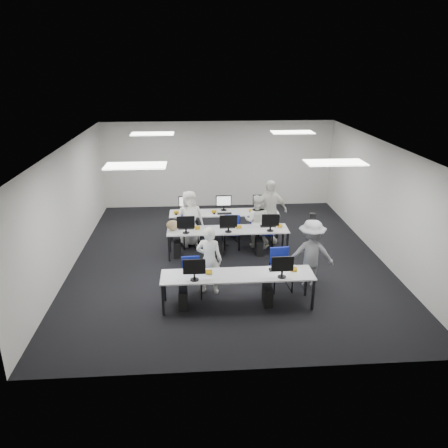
{
  "coord_description": "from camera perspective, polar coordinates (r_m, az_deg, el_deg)",
  "views": [
    {
      "loc": [
        -0.86,
        -10.52,
        4.92
      ],
      "look_at": [
        -0.12,
        -0.1,
        1.0
      ],
      "focal_mm": 35.0,
      "sensor_mm": 36.0,
      "label": 1
    }
  ],
  "objects": [
    {
      "name": "room",
      "position": [
        11.1,
        0.6,
        2.62
      ],
      "size": [
        9.0,
        9.02,
        3.0
      ],
      "color": "black",
      "rests_on": "ground"
    },
    {
      "name": "equipment_front",
      "position": [
        9.32,
        0.59,
        -8.72
      ],
      "size": [
        2.51,
        0.41,
        1.19
      ],
      "color": "#0D47B5",
      "rests_on": "desk_front"
    },
    {
      "name": "photographer",
      "position": [
        10.07,
        11.27,
        -3.9
      ],
      "size": [
        1.14,
        0.76,
        1.64
      ],
      "primitive_type": "imported",
      "rotation": [
        0.0,
        0.0,
        2.99
      ],
      "color": "slate",
      "rests_on": "ground"
    },
    {
      "name": "equipment_back",
      "position": [
        13.01,
        0.85,
        0.05
      ],
      "size": [
        2.91,
        0.41,
        1.19
      ],
      "color": "white",
      "rests_on": "desk_back"
    },
    {
      "name": "desk_back",
      "position": [
        12.87,
        0.01,
        1.34
      ],
      "size": [
        3.2,
        0.7,
        0.73
      ],
      "color": "#B3B5B8",
      "rests_on": "ground"
    },
    {
      "name": "student_2",
      "position": [
        12.19,
        -4.49,
        0.71
      ],
      "size": [
        0.87,
        0.68,
        1.58
      ],
      "primitive_type": "imported",
      "rotation": [
        0.0,
        0.0,
        0.25
      ],
      "color": "white",
      "rests_on": "ground"
    },
    {
      "name": "equipment_mid",
      "position": [
        11.65,
        -0.44,
        -2.47
      ],
      "size": [
        2.91,
        0.41,
        1.19
      ],
      "color": "white",
      "rests_on": "desk_mid"
    },
    {
      "name": "chair_4",
      "position": [
        12.27,
        5.55,
        -1.82
      ],
      "size": [
        0.52,
        0.55,
        0.85
      ],
      "rotation": [
        0.0,
        0.0,
        -0.27
      ],
      "color": "navy",
      "rests_on": "ground"
    },
    {
      "name": "student_1",
      "position": [
        12.11,
        4.34,
        0.38
      ],
      "size": [
        0.89,
        0.79,
        1.5
      ],
      "primitive_type": "imported",
      "rotation": [
        0.0,
        0.0,
        2.77
      ],
      "color": "white",
      "rests_on": "ground"
    },
    {
      "name": "dslr_camera",
      "position": [
        9.91,
        11.51,
        1.13
      ],
      "size": [
        0.17,
        0.2,
        0.1
      ],
      "primitive_type": "cube",
      "rotation": [
        0.0,
        0.0,
        2.99
      ],
      "color": "black",
      "rests_on": "photographer"
    },
    {
      "name": "student_3",
      "position": [
        12.4,
        5.9,
        1.61
      ],
      "size": [
        1.13,
        0.63,
        1.83
      ],
      "primitive_type": "imported",
      "rotation": [
        0.0,
        0.0,
        0.18
      ],
      "color": "white",
      "rests_on": "ground"
    },
    {
      "name": "chair_2",
      "position": [
        12.27,
        -4.57,
        -1.7
      ],
      "size": [
        0.54,
        0.57,
        0.89
      ],
      "rotation": [
        0.0,
        0.0,
        0.24
      ],
      "color": "navy",
      "rests_on": "ground"
    },
    {
      "name": "chair_0",
      "position": [
        9.78,
        -4.24,
        -7.86
      ],
      "size": [
        0.46,
        0.5,
        0.87
      ],
      "rotation": [
        0.0,
        0.0,
        0.08
      ],
      "color": "navy",
      "rests_on": "ground"
    },
    {
      "name": "chair_7",
      "position": [
        12.68,
        4.59,
        -0.87
      ],
      "size": [
        0.46,
        0.5,
        0.94
      ],
      "rotation": [
        0.0,
        0.0,
        0.0
      ],
      "color": "navy",
      "rests_on": "ground"
    },
    {
      "name": "chair_6",
      "position": [
        12.48,
        0.94,
        -1.33
      ],
      "size": [
        0.53,
        0.55,
        0.84
      ],
      "rotation": [
        0.0,
        0.0,
        0.32
      ],
      "color": "navy",
      "rests_on": "ground"
    },
    {
      "name": "chair_3",
      "position": [
        12.18,
        1.07,
        -1.82
      ],
      "size": [
        0.48,
        0.52,
        0.89
      ],
      "rotation": [
        0.0,
        0.0,
        -0.11
      ],
      "color": "navy",
      "rests_on": "ground"
    },
    {
      "name": "chair_1",
      "position": [
        10.12,
        7.39,
        -6.8
      ],
      "size": [
        0.5,
        0.54,
        0.94
      ],
      "rotation": [
        0.0,
        0.0,
        0.09
      ],
      "color": "navy",
      "rests_on": "ground"
    },
    {
      "name": "desk_front",
      "position": [
        9.2,
        1.78,
        -6.87
      ],
      "size": [
        3.2,
        0.7,
        0.73
      ],
      "color": "#B3B5B8",
      "rests_on": "ground"
    },
    {
      "name": "ceiling_panels",
      "position": [
        10.73,
        0.63,
        10.19
      ],
      "size": [
        5.2,
        4.6,
        0.02
      ],
      "color": "white",
      "rests_on": "room"
    },
    {
      "name": "desk_mid",
      "position": [
        11.56,
        0.5,
        -0.94
      ],
      "size": [
        3.2,
        0.7,
        0.73
      ],
      "color": "#B3B5B8",
      "rests_on": "ground"
    },
    {
      "name": "chair_5",
      "position": [
        12.39,
        -4.74,
        -1.49
      ],
      "size": [
        0.47,
        0.51,
        0.89
      ],
      "rotation": [
        0.0,
        0.0,
        -0.08
      ],
      "color": "navy",
      "rests_on": "ground"
    },
    {
      "name": "student_0",
      "position": [
        9.67,
        -1.94,
        -4.73
      ],
      "size": [
        0.64,
        0.5,
        1.58
      ],
      "primitive_type": "imported",
      "rotation": [
        0.0,
        0.0,
        2.92
      ],
      "color": "white",
      "rests_on": "ground"
    },
    {
      "name": "handbag",
      "position": [
        11.53,
        -6.72,
        -0.16
      ],
      "size": [
        0.34,
        0.22,
        0.27
      ],
      "primitive_type": "ellipsoid",
      "rotation": [
        0.0,
        0.0,
        -0.03
      ],
      "color": "#9C8450",
      "rests_on": "desk_mid"
    }
  ]
}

